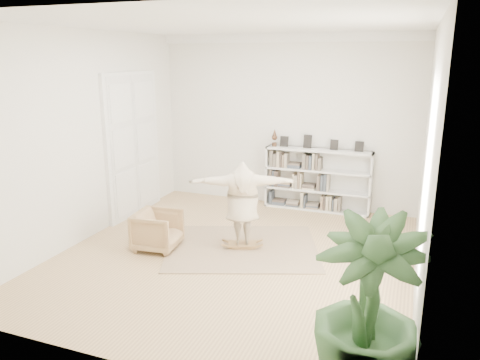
{
  "coord_description": "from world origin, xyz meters",
  "views": [
    {
      "loc": [
        2.57,
        -6.57,
        3.16
      ],
      "look_at": [
        -0.07,
        0.4,
        1.17
      ],
      "focal_mm": 35.0,
      "sensor_mm": 36.0,
      "label": 1
    }
  ],
  "objects_px": {
    "bookshelf": "(317,180)",
    "houseplant": "(367,309)",
    "rocker_board": "(242,244)",
    "armchair": "(158,230)",
    "person": "(242,201)"
  },
  "relations": [
    {
      "from": "bookshelf",
      "to": "armchair",
      "type": "height_order",
      "value": "bookshelf"
    },
    {
      "from": "person",
      "to": "houseplant",
      "type": "xyz_separation_m",
      "value": [
        2.3,
        -2.89,
        0.07
      ]
    },
    {
      "from": "bookshelf",
      "to": "houseplant",
      "type": "xyz_separation_m",
      "value": [
        1.56,
        -5.37,
        0.26
      ]
    },
    {
      "from": "person",
      "to": "armchair",
      "type": "bearing_deg",
      "value": 1.36
    },
    {
      "from": "rocker_board",
      "to": "houseplant",
      "type": "bearing_deg",
      "value": -71.68
    },
    {
      "from": "person",
      "to": "rocker_board",
      "type": "bearing_deg",
      "value": -20.26
    },
    {
      "from": "person",
      "to": "bookshelf",
      "type": "bearing_deg",
      "value": -127.02
    },
    {
      "from": "rocker_board",
      "to": "armchair",
      "type": "bearing_deg",
      "value": -178.64
    },
    {
      "from": "armchair",
      "to": "houseplant",
      "type": "relative_size",
      "value": 0.4
    },
    {
      "from": "bookshelf",
      "to": "person",
      "type": "height_order",
      "value": "bookshelf"
    },
    {
      "from": "armchair",
      "to": "houseplant",
      "type": "bearing_deg",
      "value": -128.95
    },
    {
      "from": "bookshelf",
      "to": "person",
      "type": "distance_m",
      "value": 2.6
    },
    {
      "from": "rocker_board",
      "to": "person",
      "type": "xyz_separation_m",
      "value": [
        0.0,
        0.0,
        0.77
      ]
    },
    {
      "from": "rocker_board",
      "to": "houseplant",
      "type": "distance_m",
      "value": 3.79
    },
    {
      "from": "rocker_board",
      "to": "houseplant",
      "type": "height_order",
      "value": "houseplant"
    }
  ]
}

